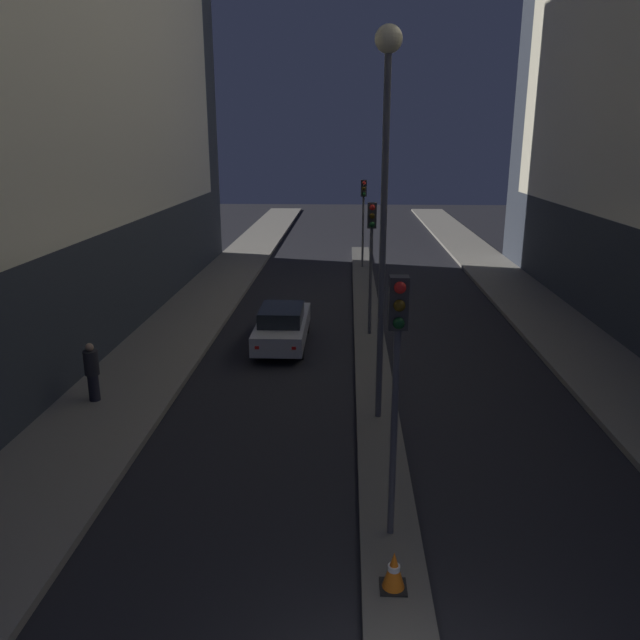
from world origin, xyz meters
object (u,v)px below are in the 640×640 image
at_px(traffic_light_mid, 371,239).
at_px(street_lamp, 386,144).
at_px(traffic_light_near, 397,352).
at_px(traffic_cone_near, 394,570).
at_px(traffic_light_far, 363,204).
at_px(pedestrian_on_left_sidewalk, 92,371).
at_px(car_left_lane, 282,325).

distance_m(traffic_light_mid, street_lamp, 7.96).
height_order(traffic_light_near, traffic_cone_near, traffic_light_near).
xyz_separation_m(traffic_light_far, traffic_cone_near, (-0.05, -26.44, -3.21)).
height_order(street_lamp, pedestrian_on_left_sidewalk, street_lamp).
height_order(traffic_light_near, traffic_light_mid, same).
distance_m(traffic_light_mid, traffic_light_far, 12.67).
relative_size(traffic_light_mid, pedestrian_on_left_sidewalk, 2.92).
xyz_separation_m(traffic_light_near, traffic_light_mid, (0.00, 12.30, 0.00)).
height_order(traffic_light_mid, traffic_light_far, same).
height_order(traffic_light_mid, traffic_cone_near, traffic_light_mid).
bearing_deg(street_lamp, traffic_light_mid, 90.00).
distance_m(traffic_light_far, traffic_cone_near, 26.63).
bearing_deg(traffic_cone_near, traffic_light_mid, 89.80).
bearing_deg(traffic_light_mid, pedestrian_on_left_sidewalk, -139.87).
bearing_deg(traffic_light_mid, street_lamp, -90.00).
bearing_deg(traffic_light_mid, traffic_light_far, 90.00).
bearing_deg(traffic_light_far, traffic_cone_near, -90.10).
xyz_separation_m(traffic_light_near, pedestrian_on_left_sidewalk, (-7.82, 5.71, -2.65)).
distance_m(traffic_light_near, street_lamp, 6.08).
bearing_deg(street_lamp, car_left_lane, 117.23).
xyz_separation_m(street_lamp, car_left_lane, (-3.14, 6.10, -6.27)).
bearing_deg(traffic_light_near, traffic_light_mid, 90.00).
xyz_separation_m(street_lamp, pedestrian_on_left_sidewalk, (-7.82, 0.63, -6.00)).
bearing_deg(traffic_cone_near, pedestrian_on_left_sidewalk, 137.29).
bearing_deg(traffic_light_mid, traffic_cone_near, -90.20).
xyz_separation_m(traffic_light_mid, pedestrian_on_left_sidewalk, (-7.82, -6.59, -2.65)).
height_order(traffic_light_mid, pedestrian_on_left_sidewalk, traffic_light_mid).
bearing_deg(car_left_lane, street_lamp, -62.77).
distance_m(street_lamp, pedestrian_on_left_sidewalk, 9.87).
relative_size(traffic_light_mid, car_left_lane, 1.03).
relative_size(traffic_cone_near, car_left_lane, 0.14).
bearing_deg(traffic_light_far, traffic_light_mid, -90.00).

